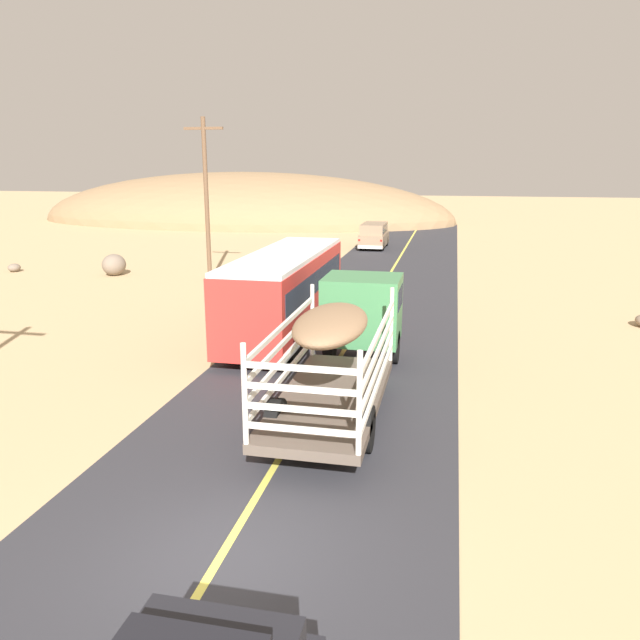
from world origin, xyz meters
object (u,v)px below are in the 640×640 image
bus (286,291)px  boulder_near_shoulder (114,265)px  power_pole_mid (206,196)px  boulder_mid_field (14,268)px  livestock_truck (352,326)px  car_far (374,234)px

bus → boulder_near_shoulder: 17.04m
power_pole_mid → boulder_mid_field: power_pole_mid is taller
bus → boulder_near_shoulder: bearing=142.3°
boulder_near_shoulder → boulder_mid_field: (-6.71, -0.17, -0.38)m
bus → boulder_mid_field: (-20.16, 10.24, -1.49)m
bus → power_pole_mid: 12.35m
boulder_near_shoulder → boulder_mid_field: size_ratio=1.92×
bus → power_pole_mid: size_ratio=1.12×
livestock_truck → car_far: livestock_truck is taller
bus → power_pole_mid: bearing=126.2°
bus → car_far: 25.60m
livestock_truck → bus: size_ratio=0.97×
car_far → power_pole_mid: power_pole_mid is taller
bus → boulder_mid_field: bus is taller
livestock_truck → power_pole_mid: size_ratio=1.09×
livestock_truck → boulder_mid_field: size_ratio=12.35×
car_far → boulder_near_shoulder: bearing=-131.9°
bus → car_far: size_ratio=2.16×
power_pole_mid → boulder_mid_field: bearing=177.5°
power_pole_mid → boulder_near_shoulder: (-6.37, 0.74, -4.12)m
car_far → boulder_near_shoulder: size_ratio=3.06×
bus → car_far: bearing=89.6°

